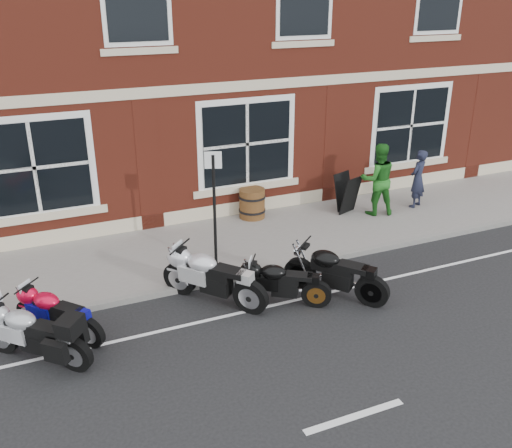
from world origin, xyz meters
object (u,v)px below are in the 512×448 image
object	(u,v)px
pedestrian_right	(378,179)
pedestrian_left	(418,179)
moto_touring_silver	(33,330)
moto_sport_red	(58,311)
moto_naked_black	(334,270)
a_board_sign	(347,193)
barrel_planter	(252,203)
moto_sport_black	(281,281)
moto_sport_silver	(213,275)
parking_sign	(214,201)

from	to	relation	value
pedestrian_right	pedestrian_left	bearing A→B (deg)	-164.05
moto_touring_silver	pedestrian_right	bearing A→B (deg)	-27.32
moto_sport_red	moto_naked_black	distance (m)	5.09
moto_sport_red	a_board_sign	size ratio (longest dim) A/B	1.51
pedestrian_right	a_board_sign	distance (m)	0.87
moto_sport_red	pedestrian_right	bearing A→B (deg)	-23.99
moto_naked_black	barrel_planter	xyz separation A→B (m)	(0.04, 4.11, -0.06)
moto_sport_black	pedestrian_right	distance (m)	5.11
pedestrian_right	moto_sport_silver	bearing A→B (deg)	39.99
moto_sport_black	parking_sign	world-z (taller)	parking_sign
moto_touring_silver	moto_sport_black	size ratio (longest dim) A/B	0.99
moto_sport_red	a_board_sign	bearing A→B (deg)	-19.81
moto_touring_silver	moto_sport_black	distance (m)	4.40
moto_sport_red	pedestrian_right	distance (m)	8.49
moto_touring_silver	moto_sport_silver	world-z (taller)	moto_touring_silver
moto_touring_silver	parking_sign	bearing A→B (deg)	-19.75
moto_naked_black	a_board_sign	xyz separation A→B (m)	(2.46, 3.50, 0.07)
moto_sport_silver	moto_naked_black	bearing A→B (deg)	-56.68
parking_sign	moto_touring_silver	bearing A→B (deg)	-133.35
moto_sport_black	moto_sport_silver	size ratio (longest dim) A/B	0.87
pedestrian_left	parking_sign	distance (m)	6.19
moto_naked_black	barrel_planter	distance (m)	4.11
moto_sport_black	pedestrian_left	bearing A→B (deg)	-27.75
moto_sport_black	moto_sport_red	bearing A→B (deg)	116.33
moto_sport_black	moto_sport_silver	xyz separation A→B (m)	(-1.16, 0.56, 0.10)
barrel_planter	parking_sign	world-z (taller)	parking_sign
moto_sport_black	moto_sport_silver	distance (m)	1.29
barrel_planter	moto_sport_silver	bearing A→B (deg)	-123.63
moto_sport_silver	barrel_planter	world-z (taller)	moto_sport_silver
moto_sport_red	pedestrian_left	xyz separation A→B (m)	(9.40, 2.40, 0.41)
moto_sport_black	barrel_planter	distance (m)	4.12
moto_sport_red	moto_sport_silver	distance (m)	2.82
pedestrian_right	barrel_planter	bearing A→B (deg)	-2.86
parking_sign	pedestrian_left	bearing A→B (deg)	30.01
moto_sport_red	moto_naked_black	xyz separation A→B (m)	(5.05, -0.67, 0.07)
moto_touring_silver	parking_sign	xyz separation A→B (m)	(3.77, 1.89, 0.99)
moto_sport_red	moto_sport_black	distance (m)	4.01
pedestrian_left	moto_touring_silver	bearing A→B (deg)	-9.22
moto_touring_silver	moto_sport_red	world-z (taller)	moto_touring_silver
pedestrian_left	barrel_planter	distance (m)	4.46
moto_touring_silver	parking_sign	size ratio (longest dim) A/B	0.64
moto_sport_silver	barrel_planter	bearing A→B (deg)	17.20
a_board_sign	parking_sign	xyz separation A→B (m)	(-4.16, -1.49, 0.92)
moto_sport_silver	moto_naked_black	world-z (taller)	moto_sport_silver
pedestrian_left	moto_sport_black	bearing A→B (deg)	2.43
a_board_sign	barrel_planter	bearing A→B (deg)	145.97
a_board_sign	parking_sign	distance (m)	4.52
moto_naked_black	barrel_planter	world-z (taller)	moto_naked_black
pedestrian_left	barrel_planter	bearing A→B (deg)	-39.40
pedestrian_right	parking_sign	bearing A→B (deg)	28.48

